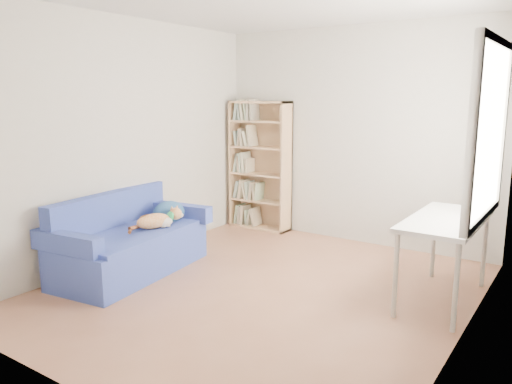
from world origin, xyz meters
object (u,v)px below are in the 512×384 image
(pen_cup, at_px, (467,207))
(bookshelf, at_px, (260,171))
(desk, at_px, (446,226))
(sofa, at_px, (131,242))

(pen_cup, bearing_deg, bookshelf, 162.58)
(bookshelf, xyz_separation_m, desk, (2.70, -1.17, -0.11))
(sofa, relative_size, desk, 1.39)
(sofa, relative_size, pen_cup, 11.68)
(desk, xyz_separation_m, pen_cup, (0.10, 0.29, 0.13))
(desk, height_order, pen_cup, pen_cup)
(desk, bearing_deg, sofa, -160.40)
(sofa, height_order, bookshelf, bookshelf)
(sofa, height_order, pen_cup, pen_cup)
(sofa, bearing_deg, bookshelf, 79.41)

